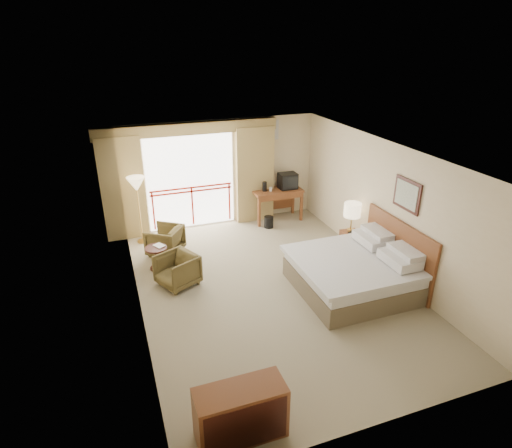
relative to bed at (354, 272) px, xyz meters
name	(u,v)px	position (x,y,z in m)	size (l,w,h in m)	color
floor	(271,287)	(-1.50, 0.60, -0.38)	(7.00, 7.00, 0.00)	gray
ceiling	(273,154)	(-1.50, 0.60, 2.32)	(7.00, 7.00, 0.00)	white
wall_back	(221,173)	(-1.50, 4.10, 0.97)	(5.00, 5.00, 0.00)	beige
wall_front	(385,342)	(-1.50, -2.90, 0.97)	(5.00, 5.00, 0.00)	beige
wall_left	(133,246)	(-4.00, 0.60, 0.97)	(7.00, 7.00, 0.00)	beige
wall_right	(386,208)	(1.00, 0.60, 0.97)	(7.00, 7.00, 0.00)	beige
balcony_door	(191,182)	(-2.30, 4.08, 0.82)	(2.40, 2.40, 0.00)	white
balcony_railing	(192,196)	(-2.30, 4.06, 0.44)	(2.09, 0.03, 1.02)	#B4210F
curtain_left	(123,189)	(-3.95, 3.95, 0.87)	(1.00, 0.26, 2.50)	olive
curtain_right	(254,175)	(-0.65, 3.95, 0.87)	(1.00, 0.26, 2.50)	olive
valance	(188,129)	(-2.30, 3.98, 2.17)	(4.40, 0.22, 0.28)	olive
hvac_vent	(269,130)	(-0.20, 4.07, 1.97)	(0.50, 0.04, 0.50)	silver
bed	(354,272)	(0.00, 0.00, 0.00)	(2.13, 2.06, 0.97)	brown
headboard	(398,252)	(0.96, 0.00, 0.27)	(0.06, 2.10, 1.30)	brown
framed_art	(407,195)	(0.97, 0.00, 1.47)	(0.04, 0.72, 0.60)	black
nightstand	(350,243)	(0.71, 1.29, -0.11)	(0.38, 0.45, 0.54)	brown
table_lamp	(352,210)	(0.71, 1.34, 0.68)	(0.38, 0.38, 0.66)	tan
phone	(353,234)	(0.66, 1.14, 0.20)	(0.18, 0.14, 0.08)	black
desk	(276,196)	(-0.10, 3.76, 0.29)	(1.31, 0.63, 0.85)	brown
tv	(288,181)	(0.20, 3.69, 0.68)	(0.46, 0.37, 0.42)	black
coffee_maker	(265,187)	(-0.45, 3.70, 0.60)	(0.12, 0.12, 0.25)	black
cup	(271,189)	(-0.30, 3.65, 0.53)	(0.08, 0.08, 0.11)	white
wastebasket	(269,222)	(-0.49, 3.29, -0.23)	(0.24, 0.24, 0.30)	black
armchair_far	(166,253)	(-3.22, 2.75, -0.38)	(0.70, 0.72, 0.66)	#473A1D
armchair_near	(178,284)	(-3.20, 1.33, -0.38)	(0.70, 0.72, 0.66)	#473A1D
side_table	(157,254)	(-3.50, 2.11, -0.03)	(0.46, 0.46, 0.50)	black
book	(156,247)	(-3.50, 2.11, 0.13)	(0.17, 0.23, 0.02)	white
floor_lamp	(136,187)	(-3.66, 3.55, 1.02)	(0.42, 0.42, 1.63)	tan
dresser	(241,413)	(-3.11, -2.45, -0.01)	(1.11, 0.47, 0.74)	brown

